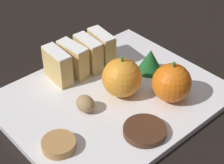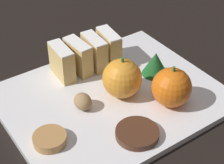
{
  "view_description": "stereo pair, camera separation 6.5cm",
  "coord_description": "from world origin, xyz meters",
  "px_view_note": "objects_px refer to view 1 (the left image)",
  "views": [
    {
      "loc": [
        0.39,
        -0.35,
        0.44
      ],
      "look_at": [
        0.0,
        0.0,
        0.04
      ],
      "focal_mm": 60.0,
      "sensor_mm": 36.0,
      "label": 1
    },
    {
      "loc": [
        0.43,
        -0.3,
        0.44
      ],
      "look_at": [
        0.0,
        0.0,
        0.04
      ],
      "focal_mm": 60.0,
      "sensor_mm": 36.0,
      "label": 2
    }
  ],
  "objects_px": {
    "orange_near": "(172,83)",
    "walnut": "(86,104)",
    "orange_far": "(122,78)",
    "chocolate_cookie": "(145,131)"
  },
  "relations": [
    {
      "from": "chocolate_cookie",
      "to": "orange_far",
      "type": "bearing_deg",
      "value": 157.28
    },
    {
      "from": "walnut",
      "to": "chocolate_cookie",
      "type": "bearing_deg",
      "value": 18.9
    },
    {
      "from": "orange_far",
      "to": "chocolate_cookie",
      "type": "relative_size",
      "value": 1.13
    },
    {
      "from": "orange_far",
      "to": "walnut",
      "type": "xyz_separation_m",
      "value": [
        -0.01,
        -0.08,
        -0.02
      ]
    },
    {
      "from": "orange_near",
      "to": "orange_far",
      "type": "xyz_separation_m",
      "value": [
        -0.07,
        -0.05,
        0.0
      ]
    },
    {
      "from": "orange_near",
      "to": "chocolate_cookie",
      "type": "bearing_deg",
      "value": -72.29
    },
    {
      "from": "orange_near",
      "to": "walnut",
      "type": "height_order",
      "value": "orange_near"
    },
    {
      "from": "chocolate_cookie",
      "to": "walnut",
      "type": "bearing_deg",
      "value": -161.1
    },
    {
      "from": "orange_near",
      "to": "walnut",
      "type": "relative_size",
      "value": 2.17
    },
    {
      "from": "orange_far",
      "to": "walnut",
      "type": "height_order",
      "value": "orange_far"
    }
  ]
}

